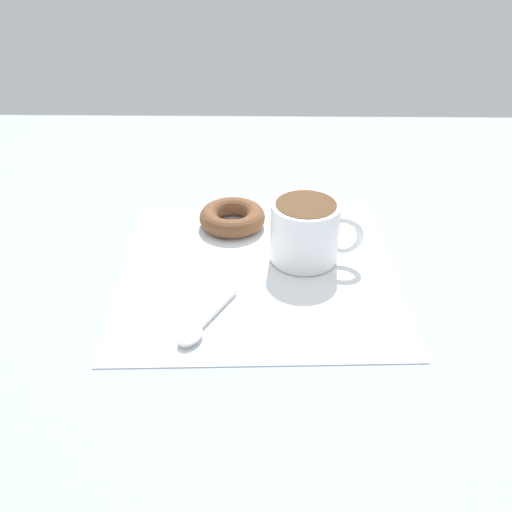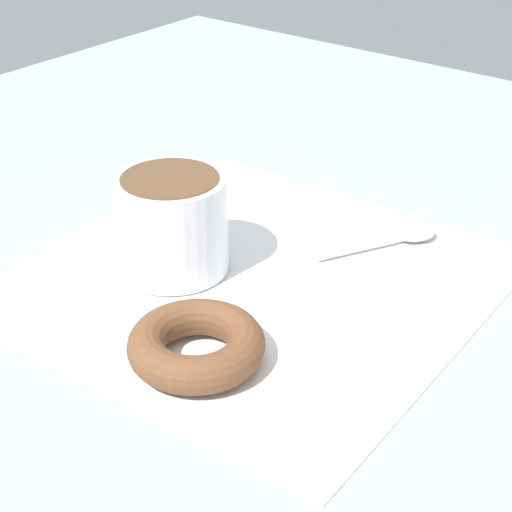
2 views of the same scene
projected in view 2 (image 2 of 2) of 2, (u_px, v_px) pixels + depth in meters
ground_plane at (261, 286)px, 70.60cm from camera, size 120.00×120.00×2.00cm
napkin at (256, 279)px, 69.30cm from camera, size 36.69×36.69×0.30cm
coffee_cup at (171, 221)px, 68.67cm from camera, size 9.02×12.12×8.12cm
donut at (196, 345)px, 58.88cm from camera, size 9.62×9.62×2.69cm
spoon at (403, 237)px, 74.27cm from camera, size 10.87×6.72×0.90cm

